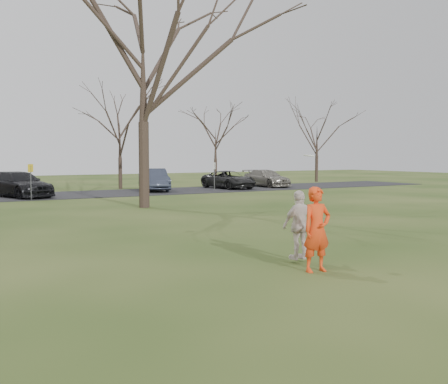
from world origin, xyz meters
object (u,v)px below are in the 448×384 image
(big_tree, at_px, (143,64))
(car_7, at_px, (267,178))
(catching_play, at_px, (300,225))
(car_6, at_px, (229,180))
(car_5, at_px, (154,180))
(player_defender, at_px, (317,229))
(car_3, at_px, (19,184))

(big_tree, bearing_deg, car_7, 35.15)
(catching_play, distance_m, big_tree, 15.79)
(car_6, bearing_deg, car_5, 170.37)
(player_defender, distance_m, catching_play, 1.05)
(car_5, bearing_deg, car_3, -158.77)
(car_7, relative_size, big_tree, 0.33)
(car_3, distance_m, big_tree, 12.15)
(catching_play, bearing_deg, big_tree, 82.38)
(player_defender, distance_m, car_3, 25.08)
(car_6, xyz_separation_m, big_tree, (-11.06, -10.13, 6.29))
(car_5, distance_m, catching_play, 25.98)
(big_tree, bearing_deg, car_6, 42.49)
(car_6, xyz_separation_m, catching_play, (-12.99, -24.57, 0.20))
(player_defender, relative_size, car_5, 0.39)
(car_6, bearing_deg, catching_play, -123.22)
(car_6, relative_size, catching_play, 1.91)
(car_3, relative_size, catching_play, 2.09)
(car_3, xyz_separation_m, catching_play, (2.25, -24.01, 0.10))
(car_3, height_order, big_tree, big_tree)
(car_5, distance_m, car_6, 5.99)
(car_3, relative_size, car_6, 1.09)
(car_7, bearing_deg, car_5, 176.55)
(car_3, bearing_deg, car_6, -17.91)
(car_7, distance_m, catching_play, 30.06)
(car_3, relative_size, car_7, 1.13)
(catching_play, bearing_deg, car_5, 74.33)
(catching_play, bearing_deg, car_7, 55.98)
(player_defender, bearing_deg, big_tree, 86.80)
(car_3, xyz_separation_m, big_tree, (4.18, -9.58, 6.19))
(car_6, bearing_deg, car_7, -0.12)
(player_defender, xyz_separation_m, car_6, (13.31, 25.56, -0.23))
(car_5, bearing_deg, catching_play, -90.60)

